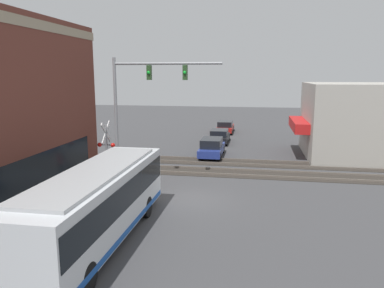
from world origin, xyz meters
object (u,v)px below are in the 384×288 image
Objects in this scene: parked_car_blue at (212,148)px; pedestrian_at_crossing at (119,165)px; parked_car_red at (225,127)px; parked_car_black at (219,137)px; city_bus at (96,203)px; crossing_signal at (106,145)px.

pedestrian_at_crossing reaches higher than parked_car_blue.
parked_car_red is 2.75× the size of pedestrian_at_crossing.
pedestrian_at_crossing is at bearing 159.72° from parked_car_black.
city_bus is 2.24× the size of parked_car_red.
crossing_signal is at bearing 157.97° from parked_car_black.
parked_car_red is at bearing -0.00° from parked_car_blue.
parked_car_blue is 0.98× the size of parked_car_red.
pedestrian_at_crossing is at bearing 166.02° from parked_car_red.
pedestrian_at_crossing is (-20.89, 5.20, 0.21)m from parked_car_red.
parked_car_blue is at bearing -35.92° from crossing_signal.
parked_car_blue is at bearing 180.00° from parked_car_black.
pedestrian_at_crossing is (-7.67, 5.20, 0.15)m from parked_car_blue.
parked_car_blue is (17.00, -2.60, -0.98)m from city_bus.
city_bus is at bearing 173.66° from parked_car_black.
parked_car_red is 21.52m from pedestrian_at_crossing.
crossing_signal is 0.83× the size of parked_car_blue.
city_bus is at bearing -164.44° from pedestrian_at_crossing.
parked_car_blue reaches higher than parked_car_red.
city_bus is 9.51m from crossing_signal.
city_bus reaches higher than pedestrian_at_crossing.
parked_car_red is (21.30, -5.86, -1.64)m from crossing_signal.
city_bus is 9.72m from pedestrian_at_crossing.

